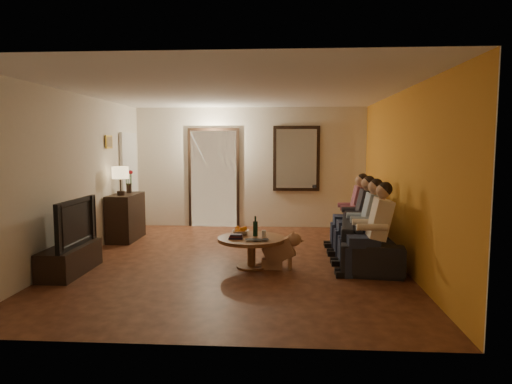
# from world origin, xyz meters

# --- Properties ---
(floor) EXTENTS (5.00, 6.00, 0.01)m
(floor) POSITION_xyz_m (0.00, 0.00, 0.00)
(floor) COLOR #3C1B10
(floor) RESTS_ON ground
(ceiling) EXTENTS (5.00, 6.00, 0.01)m
(ceiling) POSITION_xyz_m (0.00, 0.00, 2.60)
(ceiling) COLOR white
(ceiling) RESTS_ON back_wall
(back_wall) EXTENTS (5.00, 0.02, 2.60)m
(back_wall) POSITION_xyz_m (0.00, 3.00, 1.30)
(back_wall) COLOR beige
(back_wall) RESTS_ON floor
(front_wall) EXTENTS (5.00, 0.02, 2.60)m
(front_wall) POSITION_xyz_m (0.00, -3.00, 1.30)
(front_wall) COLOR beige
(front_wall) RESTS_ON floor
(left_wall) EXTENTS (0.02, 6.00, 2.60)m
(left_wall) POSITION_xyz_m (-2.50, 0.00, 1.30)
(left_wall) COLOR beige
(left_wall) RESTS_ON floor
(right_wall) EXTENTS (0.02, 6.00, 2.60)m
(right_wall) POSITION_xyz_m (2.50, 0.00, 1.30)
(right_wall) COLOR beige
(right_wall) RESTS_ON floor
(orange_accent) EXTENTS (0.01, 6.00, 2.60)m
(orange_accent) POSITION_xyz_m (2.49, 0.00, 1.30)
(orange_accent) COLOR orange
(orange_accent) RESTS_ON right_wall
(kitchen_doorway) EXTENTS (1.00, 0.06, 2.10)m
(kitchen_doorway) POSITION_xyz_m (-0.80, 2.98, 1.05)
(kitchen_doorway) COLOR #FFE0A5
(kitchen_doorway) RESTS_ON floor
(door_trim) EXTENTS (1.12, 0.04, 2.22)m
(door_trim) POSITION_xyz_m (-0.80, 2.97, 1.05)
(door_trim) COLOR black
(door_trim) RESTS_ON floor
(fridge_glimpse) EXTENTS (0.45, 0.03, 1.70)m
(fridge_glimpse) POSITION_xyz_m (-0.55, 2.98, 0.90)
(fridge_glimpse) COLOR silver
(fridge_glimpse) RESTS_ON floor
(mirror_frame) EXTENTS (1.00, 0.05, 1.40)m
(mirror_frame) POSITION_xyz_m (1.00, 2.96, 1.50)
(mirror_frame) COLOR black
(mirror_frame) RESTS_ON back_wall
(mirror_glass) EXTENTS (0.86, 0.02, 1.26)m
(mirror_glass) POSITION_xyz_m (1.00, 2.93, 1.50)
(mirror_glass) COLOR white
(mirror_glass) RESTS_ON back_wall
(white_door) EXTENTS (0.06, 0.85, 2.04)m
(white_door) POSITION_xyz_m (-2.46, 2.30, 1.02)
(white_door) COLOR white
(white_door) RESTS_ON floor
(framed_art) EXTENTS (0.03, 0.28, 0.24)m
(framed_art) POSITION_xyz_m (-2.47, 1.30, 1.85)
(framed_art) COLOR #B28C33
(framed_art) RESTS_ON left_wall
(art_canvas) EXTENTS (0.01, 0.22, 0.18)m
(art_canvas) POSITION_xyz_m (-2.46, 1.30, 1.85)
(art_canvas) COLOR brown
(art_canvas) RESTS_ON left_wall
(dresser) EXTENTS (0.45, 0.98, 0.87)m
(dresser) POSITION_xyz_m (-2.25, 1.46, 0.44)
(dresser) COLOR black
(dresser) RESTS_ON floor
(table_lamp) EXTENTS (0.30, 0.30, 0.54)m
(table_lamp) POSITION_xyz_m (-2.25, 1.24, 1.14)
(table_lamp) COLOR beige
(table_lamp) RESTS_ON dresser
(flower_vase) EXTENTS (0.14, 0.14, 0.44)m
(flower_vase) POSITION_xyz_m (-2.25, 1.68, 1.09)
(flower_vase) COLOR #AA121D
(flower_vase) RESTS_ON dresser
(tv_stand) EXTENTS (0.45, 1.16, 0.39)m
(tv_stand) POSITION_xyz_m (-2.25, -0.81, 0.19)
(tv_stand) COLOR black
(tv_stand) RESTS_ON floor
(tv) EXTENTS (1.15, 0.15, 0.66)m
(tv) POSITION_xyz_m (-2.25, -0.81, 0.72)
(tv) COLOR black
(tv) RESTS_ON tv_stand
(sofa) EXTENTS (2.29, 1.15, 0.64)m
(sofa) POSITION_xyz_m (2.09, 0.20, 0.32)
(sofa) COLOR black
(sofa) RESTS_ON floor
(person_a) EXTENTS (0.60, 0.40, 1.20)m
(person_a) POSITION_xyz_m (1.99, -0.70, 0.60)
(person_a) COLOR tan
(person_a) RESTS_ON sofa
(person_b) EXTENTS (0.60, 0.40, 1.20)m
(person_b) POSITION_xyz_m (1.99, -0.10, 0.60)
(person_b) COLOR tan
(person_b) RESTS_ON sofa
(person_c) EXTENTS (0.60, 0.40, 1.20)m
(person_c) POSITION_xyz_m (1.99, 0.50, 0.60)
(person_c) COLOR tan
(person_c) RESTS_ON sofa
(person_d) EXTENTS (0.60, 0.40, 1.20)m
(person_d) POSITION_xyz_m (1.99, 1.10, 0.60)
(person_d) COLOR tan
(person_d) RESTS_ON sofa
(dog) EXTENTS (0.57, 0.26, 0.56)m
(dog) POSITION_xyz_m (0.68, -0.40, 0.28)
(dog) COLOR #9B6647
(dog) RESTS_ON floor
(coffee_table) EXTENTS (1.05, 1.05, 0.45)m
(coffee_table) POSITION_xyz_m (0.28, -0.36, 0.23)
(coffee_table) COLOR brown
(coffee_table) RESTS_ON floor
(bowl) EXTENTS (0.26, 0.26, 0.06)m
(bowl) POSITION_xyz_m (0.10, -0.14, 0.48)
(bowl) COLOR white
(bowl) RESTS_ON coffee_table
(oranges) EXTENTS (0.20, 0.20, 0.08)m
(oranges) POSITION_xyz_m (0.10, -0.14, 0.55)
(oranges) COLOR orange
(oranges) RESTS_ON bowl
(wine_bottle) EXTENTS (0.07, 0.07, 0.31)m
(wine_bottle) POSITION_xyz_m (0.33, -0.26, 0.60)
(wine_bottle) COLOR black
(wine_bottle) RESTS_ON coffee_table
(wine_glass) EXTENTS (0.06, 0.06, 0.10)m
(wine_glass) POSITION_xyz_m (0.46, -0.31, 0.50)
(wine_glass) COLOR silver
(wine_glass) RESTS_ON coffee_table
(book_stack) EXTENTS (0.20, 0.15, 0.07)m
(book_stack) POSITION_xyz_m (0.06, -0.46, 0.48)
(book_stack) COLOR black
(book_stack) RESTS_ON coffee_table
(laptop) EXTENTS (0.35, 0.24, 0.03)m
(laptop) POSITION_xyz_m (0.38, -0.64, 0.46)
(laptop) COLOR black
(laptop) RESTS_ON coffee_table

